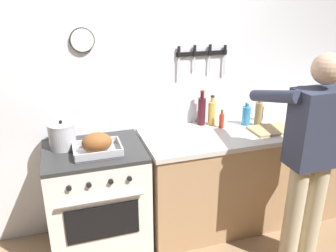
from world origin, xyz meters
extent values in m
cube|color=silver|center=(0.00, 1.35, 1.30)|extent=(6.00, 0.10, 2.60)
cube|color=black|center=(0.78, 1.29, 1.53)|extent=(0.47, 0.02, 0.04)
cube|color=silver|center=(0.57, 1.28, 1.42)|extent=(0.02, 0.00, 0.18)
cube|color=black|center=(0.57, 1.28, 1.55)|extent=(0.02, 0.02, 0.09)
cube|color=silver|center=(0.71, 1.28, 1.45)|extent=(0.01, 0.00, 0.12)
cube|color=black|center=(0.71, 1.28, 1.56)|extent=(0.02, 0.02, 0.10)
cube|color=silver|center=(0.85, 1.28, 1.43)|extent=(0.01, 0.00, 0.15)
cube|color=black|center=(0.85, 1.28, 1.56)|extent=(0.02, 0.02, 0.10)
cube|color=silver|center=(0.99, 1.28, 1.42)|extent=(0.02, 0.00, 0.17)
cube|color=black|center=(0.99, 1.28, 1.55)|extent=(0.02, 0.02, 0.08)
cylinder|color=white|center=(-0.21, 1.28, 1.68)|extent=(0.17, 0.02, 0.17)
torus|color=black|center=(-0.21, 1.28, 1.68)|extent=(0.19, 0.02, 0.19)
cube|color=tan|center=(1.20, 0.99, 0.43)|extent=(2.00, 0.62, 0.86)
cube|color=silver|center=(1.20, 0.99, 0.88)|extent=(2.03, 0.65, 0.04)
cube|color=white|center=(-0.22, 0.99, 0.43)|extent=(0.76, 0.62, 0.87)
cube|color=black|center=(-0.22, 0.67, 0.45)|extent=(0.53, 0.01, 0.28)
cube|color=#2D2D2D|center=(-0.22, 0.99, 0.89)|extent=(0.76, 0.62, 0.03)
cylinder|color=black|center=(-0.43, 0.67, 0.78)|extent=(0.04, 0.02, 0.04)
cylinder|color=black|center=(-0.30, 0.67, 0.78)|extent=(0.04, 0.02, 0.04)
cylinder|color=black|center=(-0.14, 0.67, 0.78)|extent=(0.04, 0.02, 0.04)
cylinder|color=black|center=(-0.01, 0.67, 0.78)|extent=(0.04, 0.02, 0.04)
cylinder|color=silver|center=(-0.22, 0.65, 0.66)|extent=(0.61, 0.02, 0.02)
cylinder|color=#C6B793|center=(1.17, 0.34, 0.43)|extent=(0.14, 0.14, 0.86)
cylinder|color=#C6B793|center=(1.35, 0.34, 0.43)|extent=(0.14, 0.14, 0.86)
cube|color=#2D3347|center=(1.26, 0.34, 1.14)|extent=(0.38, 0.22, 0.56)
sphere|color=tan|center=(1.26, 0.34, 1.55)|extent=(0.21, 0.21, 0.21)
cylinder|color=#2D3347|center=(1.05, 0.58, 1.32)|extent=(0.09, 0.55, 0.22)
cylinder|color=#2D3347|center=(1.47, 0.58, 1.32)|extent=(0.09, 0.55, 0.22)
cube|color=#B7B7BC|center=(-0.20, 0.91, 0.91)|extent=(0.34, 0.25, 0.01)
cube|color=#B7B7BC|center=(-0.20, 0.78, 0.94)|extent=(0.34, 0.01, 0.05)
cube|color=#B7B7BC|center=(-0.20, 1.03, 0.94)|extent=(0.34, 0.01, 0.05)
cube|color=#B7B7BC|center=(-0.37, 0.91, 0.94)|extent=(0.01, 0.25, 0.05)
cube|color=#B7B7BC|center=(-0.03, 0.91, 0.94)|extent=(0.01, 0.25, 0.05)
ellipsoid|color=brown|center=(-0.20, 0.91, 0.99)|extent=(0.22, 0.16, 0.15)
cylinder|color=#B7B7BC|center=(-0.44, 1.09, 0.99)|extent=(0.20, 0.20, 0.19)
cylinder|color=#B2B2B7|center=(-0.44, 1.09, 1.09)|extent=(0.21, 0.21, 0.01)
sphere|color=black|center=(-0.44, 1.09, 1.11)|extent=(0.03, 0.03, 0.03)
cube|color=tan|center=(1.29, 0.90, 0.91)|extent=(0.36, 0.24, 0.02)
cylinder|color=red|center=(0.91, 1.10, 0.96)|extent=(0.05, 0.05, 0.12)
cylinder|color=red|center=(0.91, 1.10, 1.04)|extent=(0.02, 0.02, 0.03)
cylinder|color=#197219|center=(0.91, 1.10, 1.06)|extent=(0.02, 0.02, 0.01)
cylinder|color=black|center=(1.33, 1.16, 0.97)|extent=(0.06, 0.06, 0.13)
cylinder|color=black|center=(1.33, 1.16, 1.05)|extent=(0.03, 0.03, 0.03)
cylinder|color=#B21919|center=(1.33, 1.16, 1.07)|extent=(0.03, 0.03, 0.01)
cylinder|color=#47141E|center=(0.77, 1.22, 1.02)|extent=(0.07, 0.07, 0.25)
cylinder|color=#47141E|center=(0.77, 1.22, 1.17)|extent=(0.03, 0.03, 0.05)
cylinder|color=maroon|center=(0.77, 1.22, 1.21)|extent=(0.03, 0.03, 0.01)
cylinder|color=#338CCC|center=(1.15, 1.10, 0.98)|extent=(0.08, 0.08, 0.17)
cylinder|color=#338CCC|center=(1.15, 1.10, 1.09)|extent=(0.03, 0.03, 0.04)
cylinder|color=white|center=(1.15, 1.10, 1.11)|extent=(0.04, 0.04, 0.01)
cylinder|color=gold|center=(0.86, 1.20, 1.01)|extent=(0.07, 0.07, 0.21)
cylinder|color=gold|center=(0.86, 1.20, 1.13)|extent=(0.03, 0.03, 0.05)
cylinder|color=black|center=(0.86, 1.20, 1.16)|extent=(0.03, 0.03, 0.01)
cylinder|color=#997F4C|center=(1.24, 1.05, 1.01)|extent=(0.06, 0.06, 0.21)
cylinder|color=#997F4C|center=(1.24, 1.05, 1.14)|extent=(0.03, 0.03, 0.05)
cylinder|color=black|center=(1.24, 1.05, 1.17)|extent=(0.03, 0.03, 0.01)
camera|label=1|loc=(-0.41, -1.48, 2.03)|focal=37.21mm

